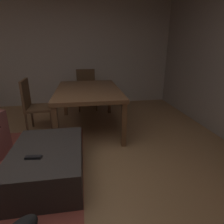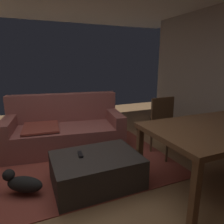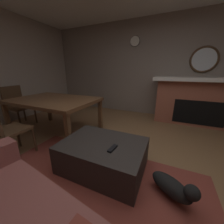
{
  "view_description": "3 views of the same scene",
  "coord_description": "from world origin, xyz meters",
  "px_view_note": "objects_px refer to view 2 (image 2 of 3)",
  "views": [
    {
      "loc": [
        -1.41,
        -0.46,
        1.44
      ],
      "look_at": [
        0.28,
        -0.73,
        0.83
      ],
      "focal_mm": 29.83,
      "sensor_mm": 36.0,
      "label": 1
    },
    {
      "loc": [
        -0.26,
        -2.21,
        1.51
      ],
      "look_at": [
        0.47,
        -0.51,
        1.05
      ],
      "focal_mm": 32.67,
      "sensor_mm": 36.0,
      "label": 2
    },
    {
      "loc": [
        -0.23,
        1.25,
        1.26
      ],
      "look_at": [
        0.71,
        -0.87,
        0.52
      ],
      "focal_mm": 20.65,
      "sensor_mm": 36.0,
      "label": 3
    }
  ],
  "objects_px": {
    "small_dog": "(22,183)",
    "ottoman_coffee_table": "(96,170)",
    "dining_chair_north": "(166,123)",
    "potted_plant": "(162,117)",
    "dining_table": "(215,132)",
    "tv_remote": "(80,154)",
    "couch": "(65,130)"
  },
  "relations": [
    {
      "from": "tv_remote",
      "to": "small_dog",
      "type": "distance_m",
      "value": 0.72
    },
    {
      "from": "couch",
      "to": "dining_chair_north",
      "type": "xyz_separation_m",
      "value": [
        1.51,
        -0.88,
        0.2
      ]
    },
    {
      "from": "dining_chair_north",
      "to": "dining_table",
      "type": "bearing_deg",
      "value": -89.82
    },
    {
      "from": "ottoman_coffee_table",
      "to": "tv_remote",
      "type": "bearing_deg",
      "value": 152.7
    },
    {
      "from": "ottoman_coffee_table",
      "to": "tv_remote",
      "type": "distance_m",
      "value": 0.28
    },
    {
      "from": "ottoman_coffee_table",
      "to": "dining_chair_north",
      "type": "height_order",
      "value": "dining_chair_north"
    },
    {
      "from": "potted_plant",
      "to": "tv_remote",
      "type": "bearing_deg",
      "value": -148.52
    },
    {
      "from": "dining_table",
      "to": "potted_plant",
      "type": "distance_m",
      "value": 2.17
    },
    {
      "from": "couch",
      "to": "tv_remote",
      "type": "distance_m",
      "value": 1.21
    },
    {
      "from": "tv_remote",
      "to": "dining_table",
      "type": "xyz_separation_m",
      "value": [
        1.54,
        -0.61,
        0.27
      ]
    },
    {
      "from": "ottoman_coffee_table",
      "to": "dining_table",
      "type": "xyz_separation_m",
      "value": [
        1.37,
        -0.52,
        0.48
      ]
    },
    {
      "from": "dining_chair_north",
      "to": "small_dog",
      "type": "bearing_deg",
      "value": -172.38
    },
    {
      "from": "small_dog",
      "to": "ottoman_coffee_table",
      "type": "bearing_deg",
      "value": -8.28
    },
    {
      "from": "couch",
      "to": "ottoman_coffee_table",
      "type": "bearing_deg",
      "value": -83.68
    },
    {
      "from": "ottoman_coffee_table",
      "to": "potted_plant",
      "type": "distance_m",
      "value": 2.57
    },
    {
      "from": "couch",
      "to": "potted_plant",
      "type": "xyz_separation_m",
      "value": [
        2.24,
        0.18,
        -0.04
      ]
    },
    {
      "from": "couch",
      "to": "small_dog",
      "type": "xyz_separation_m",
      "value": [
        -0.71,
        -1.18,
        -0.17
      ]
    },
    {
      "from": "couch",
      "to": "ottoman_coffee_table",
      "type": "height_order",
      "value": "couch"
    },
    {
      "from": "tv_remote",
      "to": "couch",
      "type": "bearing_deg",
      "value": 94.74
    },
    {
      "from": "dining_chair_north",
      "to": "potted_plant",
      "type": "xyz_separation_m",
      "value": [
        0.74,
        1.06,
        -0.24
      ]
    },
    {
      "from": "dining_chair_north",
      "to": "potted_plant",
      "type": "height_order",
      "value": "dining_chair_north"
    },
    {
      "from": "ottoman_coffee_table",
      "to": "dining_table",
      "type": "height_order",
      "value": "dining_table"
    },
    {
      "from": "dining_table",
      "to": "potted_plant",
      "type": "xyz_separation_m",
      "value": [
        0.73,
        2.0,
        -0.38
      ]
    },
    {
      "from": "small_dog",
      "to": "dining_table",
      "type": "bearing_deg",
      "value": -16.12
    },
    {
      "from": "couch",
      "to": "potted_plant",
      "type": "distance_m",
      "value": 2.25
    },
    {
      "from": "ottoman_coffee_table",
      "to": "small_dog",
      "type": "distance_m",
      "value": 0.86
    },
    {
      "from": "ottoman_coffee_table",
      "to": "small_dog",
      "type": "relative_size",
      "value": 2.31
    },
    {
      "from": "tv_remote",
      "to": "potted_plant",
      "type": "height_order",
      "value": "potted_plant"
    },
    {
      "from": "dining_chair_north",
      "to": "potted_plant",
      "type": "relative_size",
      "value": 1.86
    },
    {
      "from": "potted_plant",
      "to": "small_dog",
      "type": "xyz_separation_m",
      "value": [
        -2.95,
        -1.36,
        -0.13
      ]
    },
    {
      "from": "dining_table",
      "to": "small_dog",
      "type": "relative_size",
      "value": 3.61
    },
    {
      "from": "couch",
      "to": "tv_remote",
      "type": "bearing_deg",
      "value": -91.46
    }
  ]
}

